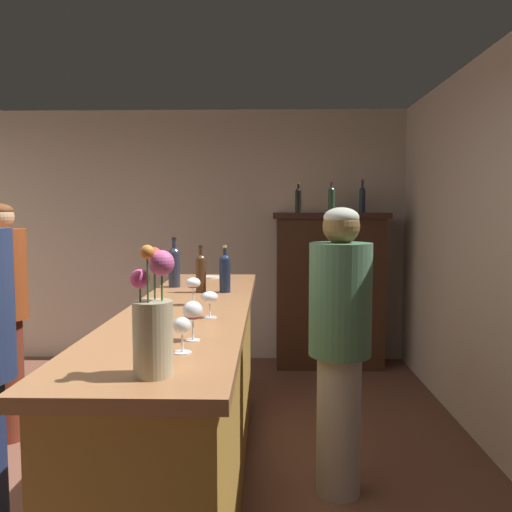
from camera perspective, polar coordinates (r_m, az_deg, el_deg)
name	(u,v)px	position (r m, az deg, el deg)	size (l,w,h in m)	color
wall_back	(170,236)	(5.82, -9.20, 2.16)	(5.13, 0.12, 2.66)	#BAA999
bar_counter	(191,400)	(3.09, -7.05, -15.09)	(0.65, 2.92, 1.08)	#A27831
display_cabinet	(329,287)	(5.49, 7.88, -3.29)	(1.16, 0.46, 1.58)	#392014
wine_bottle_syrah	(201,271)	(3.40, -5.96, -1.64)	(0.07, 0.07, 0.30)	#432816
wine_bottle_merlot	(225,271)	(3.39, -3.37, -1.67)	(0.07, 0.07, 0.30)	#19243B
wine_bottle_pinot	(174,265)	(3.67, -8.78, -0.97)	(0.08, 0.08, 0.34)	#262A3A
wine_glass_front	(193,284)	(2.95, -6.78, -3.03)	(0.08, 0.08, 0.15)	white
wine_glass_mid	(182,327)	(1.96, -7.96, -7.62)	(0.07, 0.07, 0.13)	white
wine_glass_rear	(193,312)	(2.14, -6.82, -6.04)	(0.08, 0.08, 0.16)	white
wine_glass_spare	(210,298)	(2.59, -5.01, -4.54)	(0.08, 0.08, 0.13)	white
flower_arrangement	(153,324)	(1.70, -10.99, -7.19)	(0.14, 0.13, 0.42)	tan
cheese_plate	(210,277)	(4.16, -4.96, -2.27)	(0.15, 0.15, 0.01)	white
display_bottle_left	(298,199)	(5.41, 4.57, 6.12)	(0.06, 0.06, 0.30)	black
display_bottle_midleft	(331,199)	(5.43, 8.12, 6.13)	(0.07, 0.07, 0.31)	#2C4A31
display_bottle_center	(362,198)	(5.48, 11.35, 6.11)	(0.06, 0.06, 0.34)	#1D2838
patron_redhead	(4,311)	(4.06, -25.48, -5.32)	(0.32, 0.32, 1.65)	maroon
bartender	(340,338)	(3.00, 9.00, -8.73)	(0.34, 0.34, 1.61)	gray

